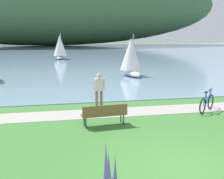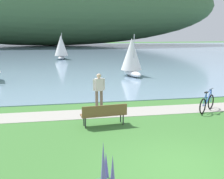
# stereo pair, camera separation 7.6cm
# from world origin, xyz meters

# --- Properties ---
(ground_plane) EXTENTS (200.00, 200.00, 0.00)m
(ground_plane) POSITION_xyz_m (0.00, 0.00, 0.00)
(ground_plane) COLOR #3D7533
(bay_water) EXTENTS (180.00, 80.00, 0.04)m
(bay_water) POSITION_xyz_m (0.00, 47.58, 0.02)
(bay_water) COLOR #7A99B2
(bay_water) RESTS_ON ground
(distant_hillside) EXTENTS (97.11, 28.00, 22.95)m
(distant_hillside) POSITION_xyz_m (-5.73, 74.08, 11.52)
(distant_hillside) COLOR #42663D
(distant_hillside) RESTS_ON bay_water
(shoreline_path) EXTENTS (60.00, 1.50, 0.01)m
(shoreline_path) POSITION_xyz_m (0.00, 5.63, 0.01)
(shoreline_path) COLOR #A39E93
(shoreline_path) RESTS_ON ground
(park_bench_near_camera) EXTENTS (1.84, 0.65, 0.88)m
(park_bench_near_camera) POSITION_xyz_m (-1.56, 3.88, 0.52)
(park_bench_near_camera) COLOR brown
(park_bench_near_camera) RESTS_ON ground
(bicycle_leaning_near_bench) EXTENTS (1.38, 1.20, 1.01)m
(bicycle_leaning_near_bench) POSITION_xyz_m (3.48, 5.05, 0.40)
(bicycle_leaning_near_bench) COLOR black
(bicycle_leaning_near_bench) RESTS_ON ground
(person_at_shoreline) EXTENTS (0.60, 0.30, 1.71)m
(person_at_shoreline) POSITION_xyz_m (-1.40, 6.49, 0.98)
(person_at_shoreline) COLOR #72604C
(person_at_shoreline) RESTS_ON ground
(sailboat_toward_hillside) EXTENTS (1.97, 3.02, 3.45)m
(sailboat_toward_hillside) POSITION_xyz_m (2.67, 16.02, 1.66)
(sailboat_toward_hillside) COLOR white
(sailboat_toward_hillside) RESTS_ON bay_water
(sailboat_far_off) EXTENTS (2.13, 3.14, 3.56)m
(sailboat_far_off) POSITION_xyz_m (-3.03, 31.99, 1.71)
(sailboat_far_off) COLOR white
(sailboat_far_off) RESTS_ON bay_water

